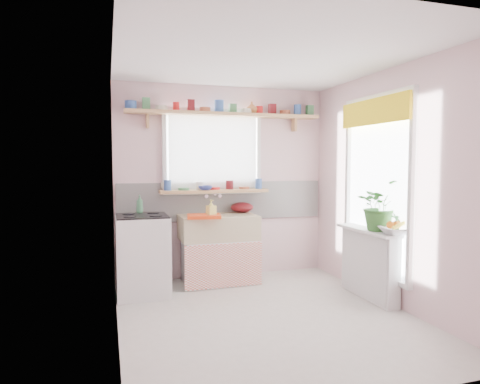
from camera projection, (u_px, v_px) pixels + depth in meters
name	position (u px, v px, depth m)	size (l,w,h in m)	color
room	(293.00, 174.00, 5.12)	(3.20, 3.20, 3.20)	silver
sink_unit	(218.00, 248.00, 5.36)	(0.95, 0.65, 1.11)	white
cooker	(143.00, 255.00, 4.84)	(0.58, 0.58, 0.93)	white
radiator_ledge	(369.00, 263.00, 4.75)	(0.22, 0.95, 0.78)	white
windowsill	(215.00, 191.00, 5.49)	(1.40, 0.22, 0.04)	tan
pine_shelf	(226.00, 114.00, 5.45)	(2.52, 0.24, 0.04)	tan
shelf_crockery	(226.00, 109.00, 5.45)	(2.47, 0.11, 0.12)	#3359A5
sill_crockery	(213.00, 185.00, 5.48)	(1.35, 0.11, 0.12)	#3359A5
dish_tray	(204.00, 216.00, 5.08)	(0.39, 0.29, 0.04)	#FE4816
colander	(242.00, 207.00, 5.63)	(0.30, 0.30, 0.14)	#540E13
jade_plant	(380.00, 205.00, 4.59)	(0.49, 0.43, 0.55)	#326B2B
fruit_bowl	(396.00, 231.00, 4.35)	(0.32, 0.32, 0.08)	silver
herb_pot	(396.00, 224.00, 4.34)	(0.12, 0.08, 0.22)	#28652B
soap_bottle_sink	(211.00, 209.00, 5.10)	(0.10, 0.10, 0.21)	#EBE468
sill_cup	(166.00, 186.00, 5.36)	(0.13, 0.13, 0.11)	silver
sill_bowl	(205.00, 188.00, 5.39)	(0.18, 0.18, 0.05)	#30429D
shelf_vase	(252.00, 108.00, 5.57)	(0.15, 0.15, 0.16)	#B06A36
cooker_bottle	(140.00, 204.00, 5.01)	(0.08, 0.08, 0.21)	#3E7C52
fruit	(396.00, 225.00, 4.35)	(0.20, 0.14, 0.10)	orange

